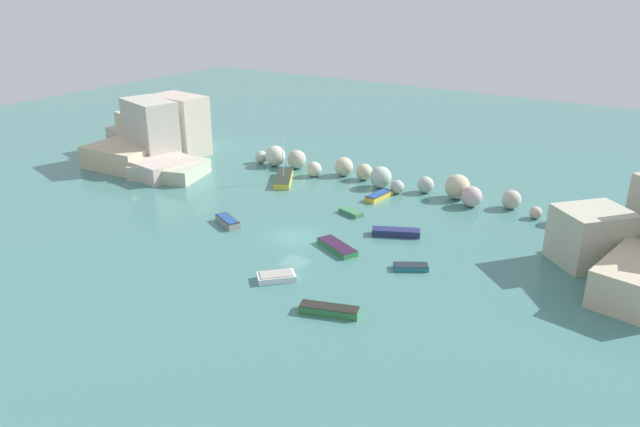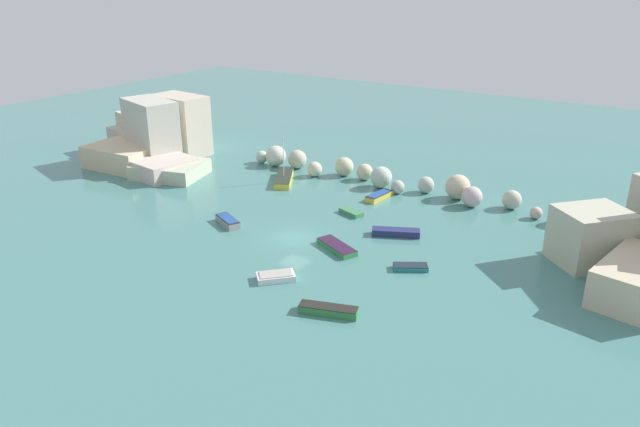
{
  "view_description": "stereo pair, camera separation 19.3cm",
  "coord_description": "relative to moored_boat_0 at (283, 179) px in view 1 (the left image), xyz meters",
  "views": [
    {
      "loc": [
        29.97,
        -42.21,
        22.99
      ],
      "look_at": [
        0.0,
        4.34,
        1.0
      ],
      "focal_mm": 34.21,
      "sensor_mm": 36.0,
      "label": 1
    },
    {
      "loc": [
        30.13,
        -42.1,
        22.99
      ],
      "look_at": [
        0.0,
        4.34,
        1.0
      ],
      "focal_mm": 34.21,
      "sensor_mm": 36.0,
      "label": 2
    }
  ],
  "objects": [
    {
      "name": "moored_boat_1",
      "position": [
        22.24,
        -12.67,
        -0.16
      ],
      "size": [
        3.04,
        2.49,
        0.44
      ],
      "rotation": [
        0.0,
        0.0,
        0.55
      ],
      "color": "teal",
      "rests_on": "cove_water"
    },
    {
      "name": "moored_boat_4",
      "position": [
        18.09,
        -7.02,
        -0.06
      ],
      "size": [
        4.52,
        2.99,
        0.64
      ],
      "rotation": [
        0.0,
        0.0,
        3.59
      ],
      "color": "navy",
      "rests_on": "cove_water"
    },
    {
      "name": "moored_boat_3",
      "position": [
        12.09,
        1.03,
        -0.05
      ],
      "size": [
        1.65,
        3.85,
        0.62
      ],
      "rotation": [
        0.0,
        0.0,
        4.6
      ],
      "color": "gold",
      "rests_on": "cove_water"
    },
    {
      "name": "moored_boat_7",
      "position": [
        13.95,
        -20.22,
        -0.09
      ],
      "size": [
        3.25,
        3.29,
        0.58
      ],
      "rotation": [
        0.0,
        0.0,
        3.95
      ],
      "color": "white",
      "rests_on": "cove_water"
    },
    {
      "name": "moored_boat_8",
      "position": [
        15.05,
        -12.65,
        -0.12
      ],
      "size": [
        4.64,
        3.24,
        0.51
      ],
      "rotation": [
        0.0,
        0.0,
        5.85
      ],
      "color": "#318546",
      "rests_on": "cove_water"
    },
    {
      "name": "cliff_headland_left",
      "position": [
        -20.26,
        -0.07,
        2.05
      ],
      "size": [
        19.81,
        20.68,
        8.14
      ],
      "color": "beige",
      "rests_on": "ground"
    },
    {
      "name": "rock_breakwater",
      "position": [
        10.5,
        4.99,
        0.75
      ],
      "size": [
        39.34,
        4.27,
        2.71
      ],
      "color": "#B3C6B1",
      "rests_on": "ground"
    },
    {
      "name": "cove_water",
      "position": [
        10.45,
        -12.64,
        -0.38
      ],
      "size": [
        160.0,
        160.0,
        0.0
      ],
      "primitive_type": "plane",
      "color": "#467F7A",
      "rests_on": "ground"
    },
    {
      "name": "moored_boat_5",
      "position": [
        3.11,
        -13.55,
        -0.02
      ],
      "size": [
        3.58,
        2.53,
        0.69
      ],
      "rotation": [
        0.0,
        0.0,
        2.7
      ],
      "color": "gray",
      "rests_on": "cove_water"
    },
    {
      "name": "moored_boat_2",
      "position": [
        20.29,
        -22.36,
        -0.06
      ],
      "size": [
        4.46,
        2.42,
        0.63
      ],
      "rotation": [
        0.0,
        0.0,
        3.46
      ],
      "color": "#347F42",
      "rests_on": "cove_water"
    },
    {
      "name": "moored_boat_0",
      "position": [
        0.0,
        0.0,
        0.0
      ],
      "size": [
        4.61,
        6.04,
        5.47
      ],
      "rotation": [
        0.0,
        0.0,
        2.11
      ],
      "color": "yellow",
      "rests_on": "cove_water"
    },
    {
      "name": "moored_boat_6",
      "position": [
        11.87,
        -4.63,
        -0.15
      ],
      "size": [
        2.86,
        1.92,
        0.45
      ],
      "rotation": [
        0.0,
        0.0,
        5.97
      ],
      "color": "#3F8556",
      "rests_on": "cove_water"
    }
  ]
}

